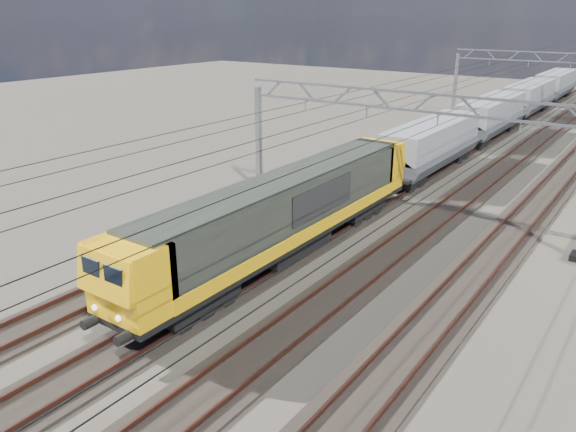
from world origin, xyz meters
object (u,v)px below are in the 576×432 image
Objects in this scene: catenary_gantry_mid at (398,151)px; catenary_gantry_far at (546,84)px; hopper_wagon_third at (529,96)px; locomotive at (287,210)px; hopper_wagon_lead at (431,143)px; hopper_wagon_mid at (491,115)px; hopper_wagon_fourth at (556,83)px.

catenary_gantry_mid and catenary_gantry_far have the same top height.
catenary_gantry_mid is 1.53× the size of hopper_wagon_third.
catenary_gantry_far is 0.94× the size of locomotive.
hopper_wagon_third is (0.00, 28.40, 0.00)m from hopper_wagon_lead.
hopper_wagon_mid is (0.00, 14.20, 0.00)m from hopper_wagon_lead.
catenary_gantry_mid reaches higher than hopper_wagon_mid.
locomotive is at bearing -90.00° from hopper_wagon_third.
catenary_gantry_far is 11.95m from hopper_wagon_mid.
locomotive is 60.30m from hopper_wagon_fourth.
hopper_wagon_third is at bearing 90.00° from hopper_wagon_mid.
catenary_gantry_mid is at bearing -87.83° from hopper_wagon_fourth.
catenary_gantry_far reaches higher than hopper_wagon_fourth.
hopper_wagon_mid is 28.40m from hopper_wagon_fourth.
catenary_gantry_mid is 24.47m from hopper_wagon_mid.
hopper_wagon_third is at bearing 92.97° from catenary_gantry_mid.
catenary_gantry_mid is 52.80m from hopper_wagon_fourth.
catenary_gantry_far is 43.64m from locomotive.
locomotive is 1.62× the size of hopper_wagon_mid.
hopper_wagon_mid is 14.20m from hopper_wagon_third.
catenary_gantry_mid is 1.53× the size of hopper_wagon_fourth.
locomotive is at bearing -90.00° from hopper_wagon_lead.
hopper_wagon_lead is at bearing -94.42° from catenary_gantry_far.
catenary_gantry_mid is 1.00× the size of catenary_gantry_far.
catenary_gantry_far is at bearing -83.18° from hopper_wagon_fourth.
hopper_wagon_fourth is (-0.00, 60.30, -0.09)m from locomotive.
hopper_wagon_lead is (-2.00, -25.87, -1.67)m from catenary_gantry_far.
locomotive reaches higher than hopper_wagon_fourth.
catenary_gantry_mid is 10.46m from hopper_wagon_lead.
catenary_gantry_mid is 38.62m from hopper_wagon_third.
hopper_wagon_mid is 1.00× the size of hopper_wagon_third.
hopper_wagon_mid is at bearing 90.00° from hopper_wagon_lead.
catenary_gantry_mid is 7.98m from locomotive.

